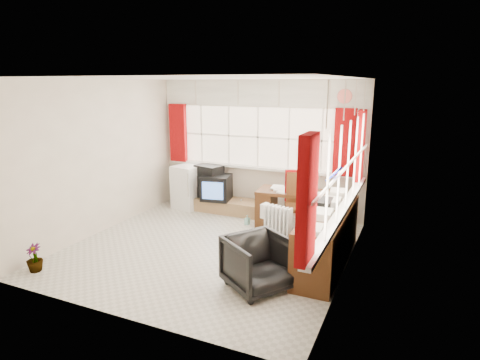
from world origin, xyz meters
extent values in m
plane|color=beige|center=(0.00, 0.00, 0.00)|extent=(4.00, 4.00, 0.00)
plane|color=beige|center=(0.00, 2.00, 1.25)|extent=(4.00, 0.00, 4.00)
plane|color=beige|center=(0.00, -2.00, 1.25)|extent=(4.00, 0.00, 4.00)
plane|color=beige|center=(-2.00, 0.00, 1.25)|extent=(0.00, 4.00, 4.00)
plane|color=beige|center=(2.00, 0.00, 1.25)|extent=(0.00, 4.00, 4.00)
plane|color=white|center=(0.00, 0.00, 2.50)|extent=(4.00, 4.00, 0.00)
plane|color=beige|center=(0.00, 1.98, 1.45)|extent=(3.60, 0.00, 3.60)
cube|color=white|center=(0.00, 1.94, 0.87)|extent=(3.70, 0.12, 0.05)
cube|color=white|center=(-1.20, 1.97, 1.45)|extent=(0.03, 0.02, 1.10)
cube|color=white|center=(-0.60, 1.97, 1.45)|extent=(0.03, 0.02, 1.10)
cube|color=white|center=(0.00, 1.97, 1.45)|extent=(0.03, 0.02, 1.10)
cube|color=white|center=(0.60, 1.97, 1.45)|extent=(0.03, 0.02, 1.10)
cube|color=white|center=(1.20, 1.97, 1.45)|extent=(0.03, 0.02, 1.10)
plane|color=beige|center=(1.98, 0.00, 1.45)|extent=(0.00, 3.60, 3.60)
cube|color=white|center=(1.94, 0.00, 0.87)|extent=(0.12, 3.70, 0.05)
cube|color=white|center=(1.97, -1.20, 1.45)|extent=(0.02, 0.03, 1.10)
cube|color=white|center=(1.97, -0.60, 1.45)|extent=(0.02, 0.03, 1.10)
cube|color=white|center=(1.97, 0.00, 1.45)|extent=(0.02, 0.03, 1.10)
cube|color=white|center=(1.97, 0.60, 1.45)|extent=(0.02, 0.03, 1.10)
cube|color=white|center=(1.97, 1.20, 1.45)|extent=(0.02, 0.03, 1.10)
cube|color=#8F070A|center=(-1.70, 1.90, 1.46)|extent=(0.35, 0.10, 1.15)
cube|color=#8F070A|center=(1.60, 1.90, 1.46)|extent=(0.35, 0.10, 1.15)
cube|color=#8F070A|center=(1.90, 1.60, 1.46)|extent=(0.10, 0.35, 1.15)
cube|color=#8F070A|center=(1.90, -1.70, 1.46)|extent=(0.10, 0.35, 1.15)
cube|color=white|center=(0.00, 1.96, 2.25)|extent=(3.95, 0.08, 0.48)
cube|color=white|center=(1.96, 0.00, 2.25)|extent=(0.08, 3.95, 0.48)
cube|color=#4D2B12|center=(0.89, 1.32, 0.65)|extent=(1.22, 0.67, 0.05)
cube|color=#4D2B12|center=(0.44, 1.28, 0.31)|extent=(0.31, 0.54, 0.62)
cube|color=#4D2B12|center=(1.34, 1.35, 0.31)|extent=(0.31, 0.54, 0.62)
cube|color=white|center=(0.89, 1.32, 0.69)|extent=(0.22, 0.29, 0.02)
cube|color=white|center=(0.89, 1.32, 0.69)|extent=(0.22, 0.29, 0.02)
cube|color=white|center=(0.89, 1.32, 0.69)|extent=(0.22, 0.29, 0.02)
cube|color=white|center=(0.89, 1.32, 0.70)|extent=(0.22, 0.29, 0.02)
cylinder|color=yellow|center=(1.10, 1.28, 0.69)|extent=(0.10, 0.10, 0.02)
cylinder|color=yellow|center=(1.10, 1.28, 0.88)|extent=(0.02, 0.02, 0.39)
cone|color=yellow|center=(1.10, 1.28, 1.03)|extent=(0.16, 0.14, 0.16)
cube|color=black|center=(1.12, 0.95, 0.02)|extent=(0.59, 0.59, 0.04)
cylinder|color=silver|center=(1.12, 0.95, 0.26)|extent=(0.06, 0.06, 0.52)
cube|color=#4D2B12|center=(1.12, 0.95, 0.52)|extent=(0.57, 0.56, 0.06)
cube|color=#4D2B12|center=(1.04, 1.15, 0.80)|extent=(0.39, 0.20, 0.50)
cube|color=#8F070A|center=(1.04, 1.15, 0.82)|extent=(0.43, 0.22, 0.52)
imported|color=black|center=(1.12, -0.82, 0.33)|extent=(0.99, 0.99, 0.66)
cube|color=white|center=(0.93, 0.45, 0.04)|extent=(0.46, 0.26, 0.09)
cube|color=white|center=(0.74, 0.49, 0.37)|extent=(0.05, 0.13, 0.57)
cube|color=white|center=(0.80, 0.48, 0.37)|extent=(0.05, 0.13, 0.57)
cube|color=white|center=(0.87, 0.46, 0.37)|extent=(0.05, 0.13, 0.57)
cube|color=white|center=(0.93, 0.45, 0.37)|extent=(0.05, 0.13, 0.57)
cube|color=white|center=(1.00, 0.44, 0.37)|extent=(0.05, 0.13, 0.57)
cube|color=white|center=(1.06, 0.42, 0.37)|extent=(0.05, 0.13, 0.57)
cube|color=white|center=(1.12, 0.41, 0.37)|extent=(0.05, 0.13, 0.57)
cube|color=#4D2B12|center=(1.73, 0.20, 0.38)|extent=(0.50, 2.00, 0.75)
cube|color=white|center=(1.70, -0.60, 0.80)|extent=(0.24, 0.32, 0.10)
cube|color=white|center=(1.70, -0.07, 0.80)|extent=(0.24, 0.32, 0.10)
cube|color=white|center=(1.70, 0.47, 0.80)|extent=(0.24, 0.32, 0.10)
cube|color=white|center=(1.70, 1.00, 0.80)|extent=(0.24, 0.32, 0.10)
cube|color=black|center=(1.59, 0.34, 0.81)|extent=(0.30, 0.38, 0.12)
cube|color=#A27E51|center=(-0.55, 1.72, 0.12)|extent=(1.40, 0.50, 0.25)
cube|color=black|center=(-0.70, 1.62, 0.49)|extent=(0.60, 0.57, 0.48)
cube|color=#5388ED|center=(-0.66, 1.37, 0.49)|extent=(0.40, 0.09, 0.33)
cube|color=black|center=(-0.91, 1.72, 0.36)|extent=(0.69, 0.54, 0.22)
cube|color=black|center=(-0.91, 1.72, 0.58)|extent=(0.64, 0.51, 0.21)
cube|color=black|center=(-0.91, 1.72, 0.79)|extent=(0.58, 0.48, 0.20)
cube|color=white|center=(-1.36, 1.64, 0.43)|extent=(0.58, 0.58, 0.85)
cube|color=silver|center=(-1.17, 1.36, 0.55)|extent=(0.02, 0.02, 0.45)
imported|color=white|center=(-0.23, 1.72, 0.14)|extent=(0.12, 0.12, 0.28)
imported|color=#89CCC0|center=(0.12, 1.20, 0.09)|extent=(0.09, 0.09, 0.17)
imported|color=black|center=(-1.75, -1.60, 0.19)|extent=(0.21, 0.21, 0.38)
camera|label=1|loc=(2.72, -4.97, 2.44)|focal=30.00mm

